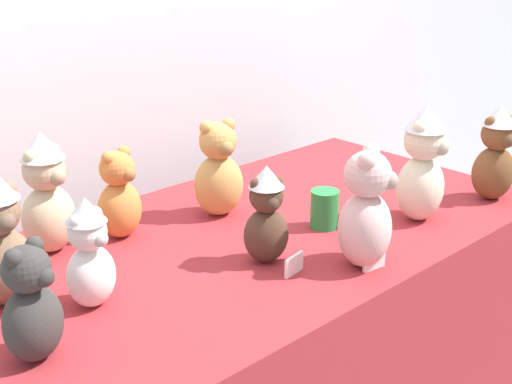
{
  "coord_description": "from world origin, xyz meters",
  "views": [
    {
      "loc": [
        -1.25,
        -1.08,
        1.59
      ],
      "look_at": [
        0.0,
        0.25,
        0.9
      ],
      "focal_mm": 49.77,
      "sensor_mm": 36.0,
      "label": 1
    }
  ],
  "objects_px": {
    "teddy_bear_ginger": "(119,197)",
    "teddy_bear_cream": "(422,164)",
    "teddy_bear_chestnut": "(496,154)",
    "teddy_bear_sand": "(47,194)",
    "party_cup_green": "(324,209)",
    "teddy_bear_cocoa": "(266,216)",
    "display_table": "(256,349)",
    "teddy_bear_blush": "(366,212)",
    "teddy_bear_charcoal": "(31,306)",
    "teddy_bear_honey": "(219,171)",
    "teddy_bear_snow": "(89,254)"
  },
  "relations": [
    {
      "from": "display_table",
      "to": "teddy_bear_blush",
      "type": "bearing_deg",
      "value": -80.11
    },
    {
      "from": "teddy_bear_sand",
      "to": "party_cup_green",
      "type": "height_order",
      "value": "teddy_bear_sand"
    },
    {
      "from": "teddy_bear_chestnut",
      "to": "party_cup_green",
      "type": "bearing_deg",
      "value": -179.8
    },
    {
      "from": "party_cup_green",
      "to": "teddy_bear_sand",
      "type": "bearing_deg",
      "value": 148.49
    },
    {
      "from": "teddy_bear_charcoal",
      "to": "party_cup_green",
      "type": "xyz_separation_m",
      "value": [
        0.91,
        0.04,
        -0.06
      ]
    },
    {
      "from": "display_table",
      "to": "teddy_bear_sand",
      "type": "height_order",
      "value": "teddy_bear_sand"
    },
    {
      "from": "teddy_bear_ginger",
      "to": "teddy_bear_snow",
      "type": "distance_m",
      "value": 0.38
    },
    {
      "from": "teddy_bear_honey",
      "to": "teddy_bear_chestnut",
      "type": "bearing_deg",
      "value": -19.92
    },
    {
      "from": "teddy_bear_chestnut",
      "to": "teddy_bear_sand",
      "type": "height_order",
      "value": "teddy_bear_sand"
    },
    {
      "from": "teddy_bear_ginger",
      "to": "teddy_bear_blush",
      "type": "bearing_deg",
      "value": -71.19
    },
    {
      "from": "display_table",
      "to": "teddy_bear_ginger",
      "type": "relative_size",
      "value": 6.84
    },
    {
      "from": "teddy_bear_ginger",
      "to": "teddy_bear_honey",
      "type": "bearing_deg",
      "value": -25.07
    },
    {
      "from": "teddy_bear_chestnut",
      "to": "teddy_bear_blush",
      "type": "bearing_deg",
      "value": -157.39
    },
    {
      "from": "teddy_bear_ginger",
      "to": "teddy_bear_charcoal",
      "type": "relative_size",
      "value": 1.0
    },
    {
      "from": "display_table",
      "to": "teddy_bear_blush",
      "type": "xyz_separation_m",
      "value": [
        0.06,
        -0.34,
        0.53
      ]
    },
    {
      "from": "teddy_bear_honey",
      "to": "teddy_bear_chestnut",
      "type": "relative_size",
      "value": 0.96
    },
    {
      "from": "teddy_bear_charcoal",
      "to": "teddy_bear_cocoa",
      "type": "height_order",
      "value": "teddy_bear_cocoa"
    },
    {
      "from": "teddy_bear_cocoa",
      "to": "display_table",
      "type": "bearing_deg",
      "value": 76.42
    },
    {
      "from": "party_cup_green",
      "to": "teddy_bear_snow",
      "type": "bearing_deg",
      "value": 174.63
    },
    {
      "from": "teddy_bear_blush",
      "to": "teddy_bear_cream",
      "type": "xyz_separation_m",
      "value": [
        0.35,
        0.08,
        0.02
      ]
    },
    {
      "from": "teddy_bear_ginger",
      "to": "teddy_bear_cream",
      "type": "bearing_deg",
      "value": -47.83
    },
    {
      "from": "teddy_bear_charcoal",
      "to": "party_cup_green",
      "type": "distance_m",
      "value": 0.91
    },
    {
      "from": "teddy_bear_ginger",
      "to": "teddy_bear_cream",
      "type": "relative_size",
      "value": 0.73
    },
    {
      "from": "teddy_bear_chestnut",
      "to": "teddy_bear_cream",
      "type": "relative_size",
      "value": 0.88
    },
    {
      "from": "teddy_bear_sand",
      "to": "teddy_bear_cocoa",
      "type": "height_order",
      "value": "teddy_bear_sand"
    },
    {
      "from": "display_table",
      "to": "teddy_bear_ginger",
      "type": "distance_m",
      "value": 0.63
    },
    {
      "from": "teddy_bear_chestnut",
      "to": "display_table",
      "type": "bearing_deg",
      "value": 177.17
    },
    {
      "from": "teddy_bear_snow",
      "to": "party_cup_green",
      "type": "distance_m",
      "value": 0.72
    },
    {
      "from": "display_table",
      "to": "teddy_bear_cream",
      "type": "xyz_separation_m",
      "value": [
        0.41,
        -0.26,
        0.56
      ]
    },
    {
      "from": "teddy_bear_charcoal",
      "to": "teddy_bear_cocoa",
      "type": "relative_size",
      "value": 0.98
    },
    {
      "from": "teddy_bear_charcoal",
      "to": "teddy_bear_cream",
      "type": "bearing_deg",
      "value": -28.9
    },
    {
      "from": "teddy_bear_honey",
      "to": "teddy_bear_cream",
      "type": "relative_size",
      "value": 0.84
    },
    {
      "from": "teddy_bear_chestnut",
      "to": "teddy_bear_sand",
      "type": "xyz_separation_m",
      "value": [
        -1.19,
        0.61,
        0.01
      ]
    },
    {
      "from": "teddy_bear_ginger",
      "to": "teddy_bear_blush",
      "type": "relative_size",
      "value": 0.82
    },
    {
      "from": "display_table",
      "to": "teddy_bear_charcoal",
      "type": "bearing_deg",
      "value": -168.69
    },
    {
      "from": "display_table",
      "to": "party_cup_green",
      "type": "xyz_separation_m",
      "value": [
        0.17,
        -0.11,
        0.44
      ]
    },
    {
      "from": "teddy_bear_honey",
      "to": "teddy_bear_cream",
      "type": "height_order",
      "value": "teddy_bear_cream"
    },
    {
      "from": "teddy_bear_charcoal",
      "to": "teddy_bear_sand",
      "type": "xyz_separation_m",
      "value": [
        0.27,
        0.43,
        0.04
      ]
    },
    {
      "from": "teddy_bear_ginger",
      "to": "teddy_bear_cocoa",
      "type": "xyz_separation_m",
      "value": [
        0.18,
        -0.39,
        0.01
      ]
    },
    {
      "from": "display_table",
      "to": "party_cup_green",
      "type": "bearing_deg",
      "value": -33.28
    },
    {
      "from": "teddy_bear_cream",
      "to": "party_cup_green",
      "type": "relative_size",
      "value": 3.14
    },
    {
      "from": "display_table",
      "to": "teddy_bear_chestnut",
      "type": "xyz_separation_m",
      "value": [
        0.71,
        -0.32,
        0.54
      ]
    },
    {
      "from": "teddy_bear_snow",
      "to": "teddy_bear_cream",
      "type": "bearing_deg",
      "value": -26.78
    },
    {
      "from": "display_table",
      "to": "teddy_bear_blush",
      "type": "distance_m",
      "value": 0.63
    },
    {
      "from": "teddy_bear_ginger",
      "to": "teddy_bear_sand",
      "type": "relative_size",
      "value": 0.78
    },
    {
      "from": "teddy_bear_blush",
      "to": "teddy_bear_cocoa",
      "type": "height_order",
      "value": "teddy_bear_blush"
    },
    {
      "from": "teddy_bear_snow",
      "to": "teddy_bear_charcoal",
      "type": "bearing_deg",
      "value": -165.09
    },
    {
      "from": "teddy_bear_chestnut",
      "to": "teddy_bear_blush",
      "type": "height_order",
      "value": "teddy_bear_blush"
    },
    {
      "from": "teddy_bear_ginger",
      "to": "teddy_bear_cocoa",
      "type": "distance_m",
      "value": 0.43
    },
    {
      "from": "display_table",
      "to": "teddy_bear_cocoa",
      "type": "height_order",
      "value": "teddy_bear_cocoa"
    }
  ]
}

